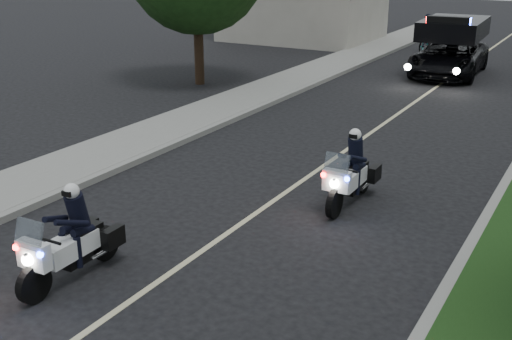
{
  "coord_description": "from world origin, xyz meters",
  "views": [
    {
      "loc": [
        5.79,
        -6.58,
        5.1
      ],
      "look_at": [
        0.1,
        3.28,
        1.0
      ],
      "focal_mm": 43.97,
      "sensor_mm": 36.0,
      "label": 1
    }
  ],
  "objects": [
    {
      "name": "cyclist",
      "position": [
        -2.77,
        25.53,
        0.0
      ],
      "size": [
        0.65,
        0.47,
        1.67
      ],
      "primitive_type": "imported",
      "rotation": [
        0.0,
        0.0,
        3.02
      ],
      "color": "black",
      "rests_on": "ground"
    },
    {
      "name": "ground",
      "position": [
        0.0,
        0.0,
        0.0
      ],
      "size": [
        120.0,
        120.0,
        0.0
      ],
      "primitive_type": "plane",
      "color": "black",
      "rests_on": "ground"
    },
    {
      "name": "curb_left",
      "position": [
        -4.1,
        10.0,
        0.07
      ],
      "size": [
        0.2,
        60.0,
        0.15
      ],
      "primitive_type": "cube",
      "color": "gray",
      "rests_on": "ground"
    },
    {
      "name": "bicycle",
      "position": [
        -2.77,
        25.53,
        0.0
      ],
      "size": [
        0.73,
        1.76,
        0.9
      ],
      "primitive_type": "imported",
      "rotation": [
        0.0,
        0.0,
        -0.07
      ],
      "color": "black",
      "rests_on": "ground"
    },
    {
      "name": "police_moto_left",
      "position": [
        -1.25,
        -0.29,
        0.0
      ],
      "size": [
        0.7,
        1.91,
        1.61
      ],
      "primitive_type": null,
      "rotation": [
        0.0,
        0.0,
        0.02
      ],
      "color": "white",
      "rests_on": "ground"
    },
    {
      "name": "tree_left_far",
      "position": [
        -9.28,
        25.75,
        0.0
      ],
      "size": [
        6.02,
        6.02,
        8.79
      ],
      "primitive_type": null,
      "rotation": [
        0.0,
        0.0,
        0.15
      ],
      "color": "black",
      "rests_on": "ground"
    },
    {
      "name": "tree_left_near",
      "position": [
        -8.14,
        13.19,
        0.0
      ],
      "size": [
        6.17,
        6.17,
        8.8
      ],
      "primitive_type": null,
      "rotation": [
        0.0,
        0.0,
        -0.19
      ],
      "color": "#1A3E14",
      "rests_on": "ground"
    },
    {
      "name": "lane_marking",
      "position": [
        0.0,
        10.0,
        0.0
      ],
      "size": [
        0.12,
        50.0,
        0.01
      ],
      "primitive_type": "cube",
      "color": "#BFB78C",
      "rests_on": "ground"
    },
    {
      "name": "sidewalk_left",
      "position": [
        -5.2,
        10.0,
        0.08
      ],
      "size": [
        2.0,
        60.0,
        0.16
      ],
      "primitive_type": "cube",
      "color": "gray",
      "rests_on": "ground"
    },
    {
      "name": "police_suv",
      "position": [
        -0.22,
        19.8,
        0.0
      ],
      "size": [
        2.82,
        5.58,
        2.65
      ],
      "primitive_type": "imported",
      "rotation": [
        0.0,
        0.0,
        0.06
      ],
      "color": "black",
      "rests_on": "ground"
    },
    {
      "name": "police_moto_right",
      "position": [
        1.44,
        4.85,
        0.0
      ],
      "size": [
        0.66,
        1.89,
        1.61
      ],
      "primitive_type": null,
      "rotation": [
        0.0,
        0.0,
        0.0
      ],
      "color": "white",
      "rests_on": "ground"
    }
  ]
}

